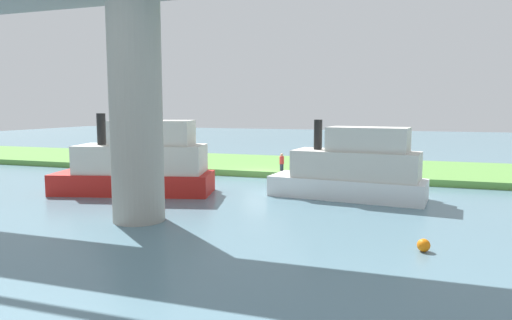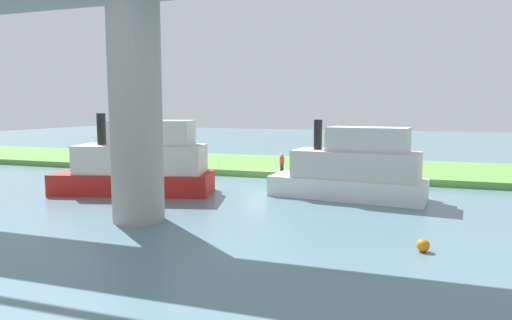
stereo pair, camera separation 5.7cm
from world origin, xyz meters
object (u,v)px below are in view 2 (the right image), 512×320
object	(u,v)px
marker_buoy	(423,245)
mooring_post	(322,166)
bridge_pylon	(136,110)
motorboat_red	(352,169)
riverboat_paddlewheel	(138,164)
person_on_bank	(282,162)
skiff_small	(117,170)

from	to	relation	value
marker_buoy	mooring_post	bearing A→B (deg)	-67.62
bridge_pylon	motorboat_red	xyz separation A→B (m)	(-9.15, -9.06, -3.64)
bridge_pylon	riverboat_paddlewheel	size ratio (longest dim) A/B	1.02
mooring_post	marker_buoy	distance (m)	19.02
person_on_bank	riverboat_paddlewheel	size ratio (longest dim) A/B	0.13
bridge_pylon	marker_buoy	world-z (taller)	bridge_pylon
motorboat_red	mooring_post	bearing A→B (deg)	-66.98
person_on_bank	bridge_pylon	bearing A→B (deg)	79.97
mooring_post	skiff_small	size ratio (longest dim) A/B	0.20
person_on_bank	marker_buoy	xyz separation A→B (m)	(-10.25, 16.62, -0.95)
skiff_small	riverboat_paddlewheel	distance (m)	8.40
skiff_small	motorboat_red	bearing A→B (deg)	170.84
person_on_bank	skiff_small	distance (m)	13.29
person_on_bank	riverboat_paddlewheel	xyz separation A→B (m)	(6.87, 9.64, 0.70)
mooring_post	skiff_small	world-z (taller)	skiff_small
marker_buoy	riverboat_paddlewheel	bearing A→B (deg)	-22.17
person_on_bank	riverboat_paddlewheel	bearing A→B (deg)	54.51
bridge_pylon	riverboat_paddlewheel	world-z (taller)	bridge_pylon
motorboat_red	bridge_pylon	bearing A→B (deg)	44.72
riverboat_paddlewheel	marker_buoy	bearing A→B (deg)	157.83
person_on_bank	marker_buoy	bearing A→B (deg)	121.68
person_on_bank	skiff_small	bearing A→B (deg)	16.52
person_on_bank	skiff_small	world-z (taller)	person_on_bank
person_on_bank	mooring_post	size ratio (longest dim) A/B	1.65
person_on_bank	motorboat_red	world-z (taller)	motorboat_red
riverboat_paddlewheel	person_on_bank	bearing A→B (deg)	-125.49
riverboat_paddlewheel	mooring_post	bearing A→B (deg)	-133.02
bridge_pylon	motorboat_red	size ratio (longest dim) A/B	1.13
marker_buoy	person_on_bank	bearing A→B (deg)	-58.32
bridge_pylon	riverboat_paddlewheel	bearing A→B (deg)	-57.06
skiff_small	riverboat_paddlewheel	xyz separation A→B (m)	(-5.85, 5.86, 1.42)
motorboat_red	skiff_small	distance (m)	19.35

